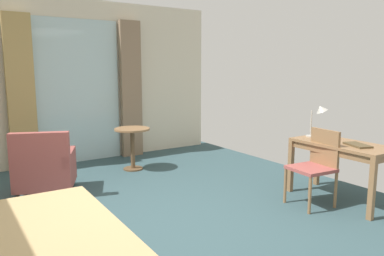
% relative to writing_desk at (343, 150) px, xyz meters
% --- Properties ---
extents(ground, '(6.28, 7.36, 0.10)m').
position_rel_writing_desk_xyz_m(ground, '(-2.42, 0.47, -0.70)').
color(ground, '#334C51').
extents(wall_back, '(5.88, 0.12, 2.83)m').
position_rel_writing_desk_xyz_m(wall_back, '(-2.42, 3.89, 0.77)').
color(wall_back, beige).
rests_on(wall_back, ground).
extents(balcony_glass_door, '(1.46, 0.02, 2.49)m').
position_rel_writing_desk_xyz_m(balcony_glass_door, '(-2.11, 3.81, 0.60)').
color(balcony_glass_door, silver).
rests_on(balcony_glass_door, ground).
extents(curtain_panel_left, '(0.42, 0.10, 2.51)m').
position_rel_writing_desk_xyz_m(curtain_panel_left, '(-3.06, 3.71, 0.61)').
color(curtain_panel_left, tan).
rests_on(curtain_panel_left, ground).
extents(curtain_panel_right, '(0.40, 0.10, 2.51)m').
position_rel_writing_desk_xyz_m(curtain_panel_right, '(-1.16, 3.71, 0.61)').
color(curtain_panel_right, '#897056').
rests_on(curtain_panel_right, ground).
extents(writing_desk, '(0.62, 1.23, 0.74)m').
position_rel_writing_desk_xyz_m(writing_desk, '(0.00, 0.00, 0.00)').
color(writing_desk, olive).
rests_on(writing_desk, ground).
extents(desk_chair, '(0.50, 0.50, 0.92)m').
position_rel_writing_desk_xyz_m(desk_chair, '(-0.39, 0.08, -0.12)').
color(desk_chair, '#9E4C47').
rests_on(desk_chair, ground).
extents(desk_lamp, '(0.25, 0.23, 0.47)m').
position_rel_writing_desk_xyz_m(desk_lamp, '(0.08, 0.44, 0.43)').
color(desk_lamp, '#B7B2A8').
rests_on(desk_lamp, writing_desk).
extents(closed_book, '(0.29, 0.37, 0.02)m').
position_rel_writing_desk_xyz_m(closed_book, '(-0.02, -0.21, 0.11)').
color(closed_book, brown).
rests_on(closed_book, writing_desk).
extents(armchair_by_window, '(0.93, 0.92, 0.87)m').
position_rel_writing_desk_xyz_m(armchair_by_window, '(-3.06, 2.32, -0.30)').
color(armchair_by_window, '#9E4C47').
rests_on(armchair_by_window, ground).
extents(round_cafe_table, '(0.58, 0.58, 0.69)m').
position_rel_writing_desk_xyz_m(round_cafe_table, '(-1.58, 2.79, -0.15)').
color(round_cafe_table, olive).
rests_on(round_cafe_table, ground).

